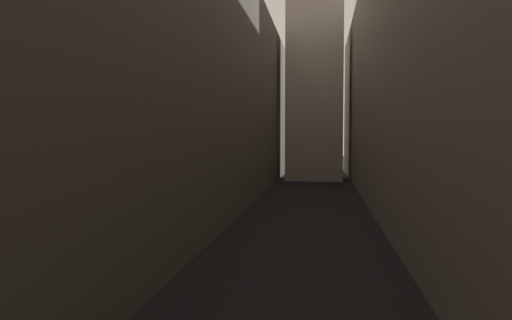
# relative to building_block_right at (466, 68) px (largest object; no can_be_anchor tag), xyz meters

# --- Properties ---
(ground_plane) EXTENTS (264.00, 264.00, 0.00)m
(ground_plane) POSITION_rel_building_block_right_xyz_m (-12.47, -2.00, -12.02)
(ground_plane) COLOR black
(building_block_left) EXTENTS (10.85, 108.00, 22.37)m
(building_block_left) POSITION_rel_building_block_right_xyz_m (-23.39, 0.00, -0.84)
(building_block_left) COLOR #60594F
(building_block_left) RESTS_ON ground
(building_block_right) EXTENTS (13.93, 108.00, 24.05)m
(building_block_right) POSITION_rel_building_block_right_xyz_m (0.00, 0.00, 0.00)
(building_block_right) COLOR gray
(building_block_right) RESTS_ON ground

